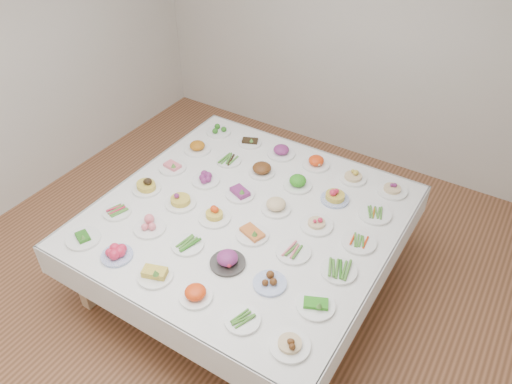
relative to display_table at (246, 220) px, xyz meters
The scene contains 38 objects.
room_envelope 1.16m from the display_table, 130.66° to the right, with size 5.02×5.02×2.81m.
display_table is the anchor object (origin of this frame).
dish_0 1.27m from the display_table, 134.55° to the right, with size 0.26×0.26×0.10m.
dish_1 1.05m from the display_table, 121.36° to the right, with size 0.23×0.23×0.11m.
dish_2 0.92m from the display_table, 101.27° to the right, with size 0.25×0.25×0.12m.
dish_3 0.91m from the display_table, 78.89° to the right, with size 0.22×0.22×0.12m.
dish_4 1.04m from the display_table, 58.37° to the right, with size 0.23×0.23×0.05m.
dish_5 1.27m from the display_table, 44.88° to the right, with size 0.27×0.27×0.14m.
dish_6 1.04m from the display_table, 148.97° to the right, with size 0.23×0.23×0.05m.
dish_7 0.77m from the display_table, 134.68° to the right, with size 0.24×0.24×0.11m.
dish_8 0.57m from the display_table, 108.11° to the right, with size 0.24×0.24×0.06m.
dish_9 0.57m from the display_table, 70.83° to the right, with size 0.26×0.26×0.14m.
dish_10 0.76m from the display_table, 44.60° to the right, with size 0.23×0.23×0.09m.
dish_11 1.04m from the display_table, 30.87° to the right, with size 0.25×0.25×0.11m.
dish_12 0.92m from the display_table, 168.48° to the right, with size 0.26×0.25×0.16m.
dish_13 0.57m from the display_table, 161.20° to the right, with size 0.25×0.25×0.15m.
dish_14 0.29m from the display_table, 136.08° to the right, with size 0.26×0.26×0.14m.
dish_15 0.28m from the display_table, 46.43° to the right, with size 0.25×0.25×0.12m.
dish_16 0.57m from the display_table, 18.85° to the right, with size 0.26×0.26×0.06m.
dish_17 0.91m from the display_table, 10.95° to the right, with size 0.28×0.26×0.06m.
dish_18 0.92m from the display_table, 169.23° to the left, with size 0.24×0.24×0.11m.
dish_19 0.57m from the display_table, 161.87° to the left, with size 0.24×0.24×0.10m.
dish_20 0.27m from the display_table, 134.71° to the left, with size 0.24×0.24×0.11m.
dish_21 0.28m from the display_table, 45.64° to the left, with size 0.24×0.24×0.12m.
dish_22 0.58m from the display_table, 17.72° to the left, with size 0.26×0.26×0.12m.
dish_23 0.92m from the display_table, 10.76° to the left, with size 0.26×0.26×0.05m.
dish_24 1.04m from the display_table, 149.34° to the left, with size 0.25×0.25×0.14m.
dish_25 0.76m from the display_table, 135.13° to the left, with size 0.22×0.22×0.05m.
dish_26 0.58m from the display_table, 108.70° to the left, with size 0.24×0.24×0.14m.
dish_27 0.58m from the display_table, 71.89° to the left, with size 0.24×0.24×0.13m.
dish_28 0.77m from the display_table, 45.72° to the left, with size 0.24×0.24×0.14m.
dish_29 1.04m from the display_table, 31.43° to the left, with size 0.26×0.26×0.05m.
dish_30 1.27m from the display_table, 135.38° to the left, with size 0.24×0.24×0.11m.
dish_31 1.04m from the display_table, 120.84° to the left, with size 0.22×0.22×0.09m.
dish_32 0.91m from the display_table, 101.59° to the left, with size 0.26×0.26×0.13m.
dish_33 0.92m from the display_table, 79.04° to the left, with size 0.24×0.24×0.12m.
dish_34 1.04m from the display_table, 58.42° to the left, with size 0.23×0.23×0.13m.
dish_35 1.27m from the display_table, 45.29° to the left, with size 0.25×0.25×0.12m.
Camera 1 is at (1.77, -2.39, 3.40)m, focal length 35.00 mm.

